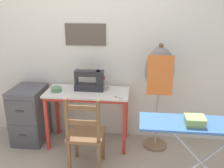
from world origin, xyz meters
The scene contains 12 objects.
ground_plane centered at (0.00, 0.00, 0.00)m, with size 14.00×14.00×0.00m, color tan.
wall_back centered at (0.00, 0.56, 1.28)m, with size 10.00×0.07×2.55m.
sewing_table centered at (0.00, 0.24, 0.66)m, with size 1.08×0.50×0.76m.
sewing_machine centered at (0.04, 0.30, 0.89)m, with size 0.39×0.15×0.29m.
fabric_bowl centered at (-0.40, 0.20, 0.79)m, with size 0.14×0.14×0.05m.
scissors centered at (0.41, 0.07, 0.77)m, with size 0.11×0.10×0.01m.
thread_spool_near_machine centered at (0.26, 0.33, 0.78)m, with size 0.04×0.04×0.04m.
wooden_chair centered at (0.08, -0.28, 0.43)m, with size 0.40×0.38×0.92m.
filing_cabinet centered at (-0.82, 0.25, 0.39)m, with size 0.41×0.53×0.77m.
dress_form centered at (0.91, 0.27, 1.01)m, with size 0.36×0.32×1.40m.
ironing_board centered at (1.28, -0.61, 0.78)m, with size 1.21×0.35×0.83m.
storage_box centered at (1.17, -0.65, 0.86)m, with size 0.18×0.16×0.08m.
Camera 1 is at (0.65, -2.73, 1.89)m, focal length 40.00 mm.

